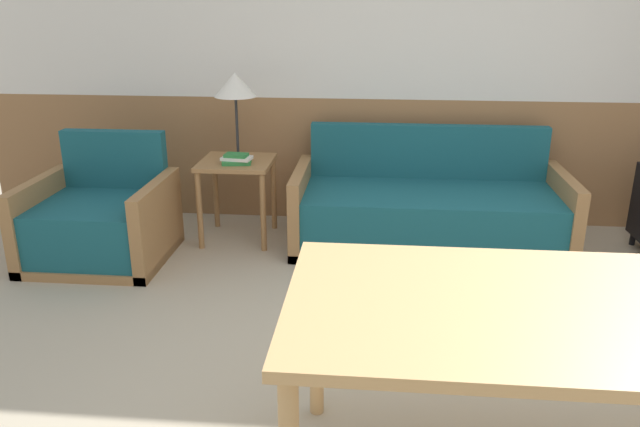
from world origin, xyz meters
name	(u,v)px	position (x,y,z in m)	size (l,w,h in m)	color
wall_back	(440,47)	(0.00, 2.63, 1.35)	(7.20, 0.06, 2.70)	#996B42
couch	(428,212)	(-0.06, 2.08, 0.25)	(1.90, 0.84, 0.81)	#9E7042
armchair	(101,223)	(-2.29, 1.63, 0.25)	(0.89, 0.80, 0.82)	#9E7042
side_table	(237,175)	(-1.44, 2.09, 0.49)	(0.51, 0.51, 0.59)	#9E7042
table_lamp	(235,87)	(-1.45, 2.18, 1.10)	(0.30, 0.30, 0.61)	#262628
book_stack	(237,159)	(-1.42, 2.00, 0.63)	(0.22, 0.17, 0.07)	#2D7F3D
dining_table	(535,325)	(0.10, -0.31, 0.69)	(1.64, 0.93, 0.77)	tan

